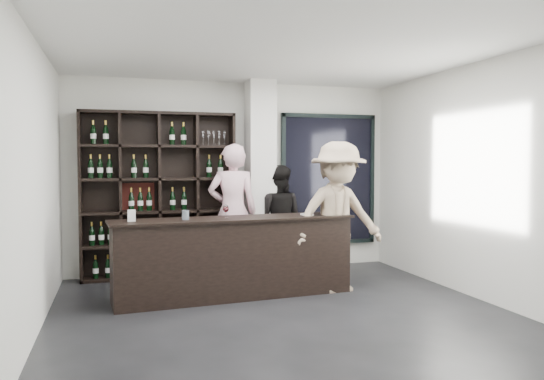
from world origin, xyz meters
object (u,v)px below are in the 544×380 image
object	(u,v)px
tasting_counter	(235,257)
taster_black	(278,219)
taster_pink	(233,212)
wine_shelf	(159,195)
customer	(338,217)

from	to	relation	value
tasting_counter	taster_black	bearing A→B (deg)	49.03
tasting_counter	taster_black	distance (m)	1.63
tasting_counter	taster_pink	distance (m)	1.16
wine_shelf	taster_pink	distance (m)	1.11
wine_shelf	taster_black	xyz separation A→B (m)	(1.75, -0.17, -0.38)
taster_pink	customer	bearing A→B (deg)	146.30
wine_shelf	taster_pink	size ratio (longest dim) A/B	1.24
taster_black	wine_shelf	bearing A→B (deg)	19.55
wine_shelf	customer	distance (m)	2.64
wine_shelf	customer	world-z (taller)	wine_shelf
wine_shelf	taster_pink	bearing A→B (deg)	-22.29
tasting_counter	customer	xyz separation A→B (m)	(1.36, -0.06, 0.47)
wine_shelf	taster_black	bearing A→B (deg)	-5.39
tasting_counter	taster_black	size ratio (longest dim) A/B	1.85
taster_black	taster_pink	bearing A→B (deg)	43.06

